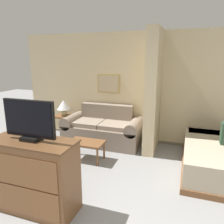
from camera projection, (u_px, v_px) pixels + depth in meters
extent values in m
cube|color=#CCB78E|center=(156.00, 89.00, 5.08)|extent=(6.91, 0.12, 2.60)
cube|color=#70644E|center=(153.00, 141.00, 5.32)|extent=(6.91, 0.02, 0.06)
cube|color=tan|center=(109.00, 84.00, 5.36)|extent=(0.58, 0.02, 0.46)
cube|color=tan|center=(108.00, 84.00, 5.35)|extent=(0.51, 0.01, 0.39)
cube|color=#CCB78E|center=(153.00, 92.00, 4.63)|extent=(0.24, 0.86, 2.60)
cube|color=gray|center=(102.00, 134.00, 5.23)|extent=(1.30, 0.84, 0.45)
cube|color=gray|center=(107.00, 113.00, 5.42)|extent=(1.30, 0.20, 0.45)
cube|color=gray|center=(74.00, 131.00, 5.48)|extent=(0.26, 0.84, 0.45)
cylinder|color=gray|center=(73.00, 120.00, 5.42)|extent=(0.29, 0.84, 0.29)
cube|color=gray|center=(134.00, 138.00, 4.98)|extent=(0.26, 0.84, 0.45)
cylinder|color=gray|center=(134.00, 126.00, 4.92)|extent=(0.29, 0.84, 0.29)
cube|color=gray|center=(89.00, 123.00, 5.23)|extent=(0.63, 0.60, 0.10)
cube|color=gray|center=(115.00, 125.00, 5.02)|extent=(0.63, 0.60, 0.10)
cube|color=brown|center=(86.00, 142.00, 4.34)|extent=(0.70, 0.43, 0.04)
cylinder|color=brown|center=(69.00, 153.00, 4.33)|extent=(0.04, 0.04, 0.35)
cylinder|color=brown|center=(97.00, 157.00, 4.13)|extent=(0.04, 0.04, 0.35)
cylinder|color=brown|center=(77.00, 146.00, 4.65)|extent=(0.04, 0.04, 0.35)
cylinder|color=brown|center=(104.00, 150.00, 4.45)|extent=(0.04, 0.04, 0.35)
cube|color=brown|center=(64.00, 116.00, 5.57)|extent=(0.44, 0.44, 0.04)
cylinder|color=brown|center=(54.00, 128.00, 5.53)|extent=(0.04, 0.04, 0.55)
cylinder|color=brown|center=(68.00, 130.00, 5.40)|extent=(0.04, 0.04, 0.55)
cylinder|color=brown|center=(62.00, 124.00, 5.88)|extent=(0.04, 0.04, 0.55)
cylinder|color=brown|center=(75.00, 125.00, 5.75)|extent=(0.04, 0.04, 0.55)
cylinder|color=tan|center=(64.00, 113.00, 5.55)|extent=(0.13, 0.13, 0.10)
cylinder|color=tan|center=(64.00, 110.00, 5.53)|extent=(0.02, 0.02, 0.06)
cone|color=silver|center=(64.00, 105.00, 5.50)|extent=(0.34, 0.34, 0.24)
cube|color=brown|center=(35.00, 176.00, 2.88)|extent=(1.13, 0.47, 0.97)
cube|color=#54351E|center=(31.00, 141.00, 2.77)|extent=(1.16, 0.49, 0.02)
cube|color=brown|center=(20.00, 172.00, 2.62)|extent=(1.03, 0.01, 0.39)
cube|color=brown|center=(23.00, 201.00, 2.71)|extent=(1.03, 0.01, 0.39)
cube|color=black|center=(31.00, 139.00, 2.76)|extent=(0.24, 0.16, 0.05)
cube|color=black|center=(29.00, 119.00, 2.69)|extent=(0.72, 0.04, 0.48)
cube|color=black|center=(28.00, 119.00, 2.67)|extent=(0.68, 0.01, 0.44)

